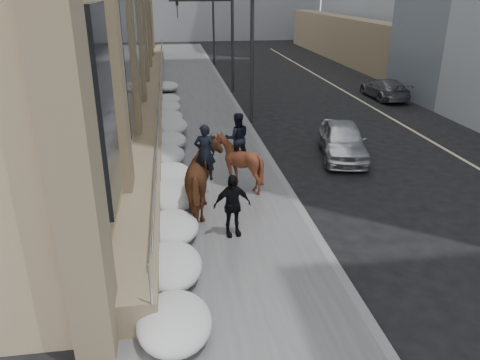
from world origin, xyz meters
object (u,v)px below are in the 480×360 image
mounted_horse_left (205,177)px  pedestrian (232,205)px  car_grey (384,89)px  mounted_horse_right (238,158)px  car_silver (343,140)px

mounted_horse_left → pedestrian: (0.61, -1.57, -0.24)m
pedestrian → mounted_horse_left: bearing=102.8°
mounted_horse_left → car_grey: bearing=-124.8°
mounted_horse_right → mounted_horse_left: bearing=53.1°
pedestrian → mounted_horse_right: bearing=70.4°
mounted_horse_right → pedestrian: bearing=77.5°
car_silver → car_grey: car_silver is taller
mounted_horse_right → car_silver: mounted_horse_right is taller
mounted_horse_left → mounted_horse_right: (1.26, 1.78, -0.08)m
mounted_horse_left → car_silver: bearing=-137.7°
mounted_horse_left → car_silver: (6.01, 4.50, -0.52)m
car_silver → car_grey: (6.47, 10.20, -0.11)m
pedestrian → car_silver: pedestrian is taller
mounted_horse_right → car_silver: (4.75, 2.73, -0.44)m
car_silver → car_grey: 12.08m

